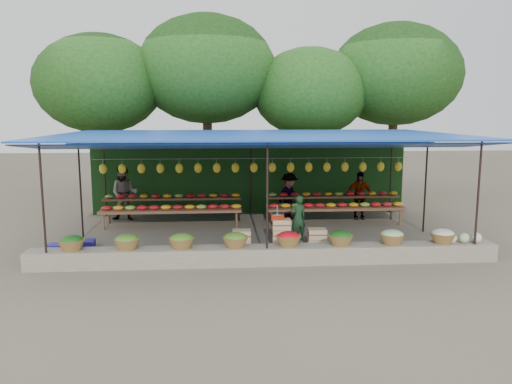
{
  "coord_description": "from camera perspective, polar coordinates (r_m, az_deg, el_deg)",
  "views": [
    {
      "loc": [
        -1.03,
        -13.63,
        3.39
      ],
      "look_at": [
        -0.02,
        0.2,
        1.18
      ],
      "focal_mm": 35.0,
      "sensor_mm": 36.0,
      "label": 1
    }
  ],
  "objects": [
    {
      "name": "customer_mid",
      "position": [
        15.97,
        3.8,
        -0.49
      ],
      "size": [
        1.1,
        1.04,
        1.49
      ],
      "primitive_type": "imported",
      "rotation": [
        0.0,
        0.0,
        0.7
      ],
      "color": "slate",
      "rests_on": "ground"
    },
    {
      "name": "customer_right",
      "position": [
        16.34,
        11.69,
        -0.39
      ],
      "size": [
        0.9,
        0.4,
        1.53
      ],
      "primitive_type": "imported",
      "rotation": [
        0.0,
        0.0,
        -0.03
      ],
      "color": "slate",
      "rests_on": "ground"
    },
    {
      "name": "blue_crate_front",
      "position": [
        12.84,
        -19.18,
        -5.99
      ],
      "size": [
        0.6,
        0.46,
        0.34
      ],
      "primitive_type": "cube",
      "rotation": [
        0.0,
        0.0,
        0.1
      ],
      "color": "navy",
      "rests_on": "ground"
    },
    {
      "name": "customer_left",
      "position": [
        16.31,
        -14.8,
        -0.15
      ],
      "size": [
        0.88,
        0.71,
        1.74
      ],
      "primitive_type": "imported",
      "rotation": [
        0.0,
        0.0,
        -0.06
      ],
      "color": "slate",
      "rests_on": "ground"
    },
    {
      "name": "crate_counter",
      "position": [
        12.53,
        2.81,
        -5.18
      ],
      "size": [
        2.37,
        0.36,
        0.77
      ],
      "color": "tan",
      "rests_on": "ground"
    },
    {
      "name": "fruit_table_right",
      "position": [
        15.65,
        8.97,
        -1.31
      ],
      "size": [
        4.21,
        0.95,
        0.93
      ],
      "color": "brown",
      "rests_on": "ground"
    },
    {
      "name": "vendor_seated",
      "position": [
        13.32,
        4.85,
        -3.0
      ],
      "size": [
        0.52,
        0.42,
        1.23
      ],
      "primitive_type": "imported",
      "rotation": [
        0.0,
        0.0,
        3.47
      ],
      "color": "#1A3A1E",
      "rests_on": "ground"
    },
    {
      "name": "weighing_scale",
      "position": [
        12.4,
        2.44,
        -2.76
      ],
      "size": [
        0.33,
        0.33,
        0.35
      ],
      "color": "#AB2A0D",
      "rests_on": "crate_counter"
    },
    {
      "name": "netting_backdrop",
      "position": [
        16.95,
        -0.65,
        1.8
      ],
      "size": [
        10.6,
        0.06,
        2.5
      ],
      "primitive_type": "cube",
      "color": "#1C4418",
      "rests_on": "ground"
    },
    {
      "name": "produce_baskets",
      "position": [
        11.28,
        0.7,
        -5.46
      ],
      "size": [
        8.98,
        0.58,
        0.34
      ],
      "color": "brown",
      "rests_on": "stone_curb"
    },
    {
      "name": "ground",
      "position": [
        14.09,
        0.15,
        -4.87
      ],
      "size": [
        60.0,
        60.0,
        0.0
      ],
      "primitive_type": "plane",
      "color": "brown",
      "rests_on": "ground"
    },
    {
      "name": "stall_canopy",
      "position": [
        13.75,
        0.13,
        6.09
      ],
      "size": [
        10.8,
        6.6,
        2.82
      ],
      "color": "black",
      "rests_on": "ground"
    },
    {
      "name": "stone_curb",
      "position": [
        11.39,
        1.2,
        -7.22
      ],
      "size": [
        10.6,
        0.55,
        0.4
      ],
      "primitive_type": "cube",
      "color": "#656151",
      "rests_on": "ground"
    },
    {
      "name": "blue_crate_back",
      "position": [
        12.91,
        -21.67,
        -6.17
      ],
      "size": [
        0.52,
        0.4,
        0.29
      ],
      "primitive_type": "cube",
      "rotation": [
        0.0,
        0.0,
        -0.11
      ],
      "color": "navy",
      "rests_on": "ground"
    },
    {
      "name": "fruit_table_left",
      "position": [
        15.31,
        -9.58,
        -1.55
      ],
      "size": [
        4.21,
        0.95,
        0.93
      ],
      "color": "brown",
      "rests_on": "ground"
    },
    {
      "name": "tree_row",
      "position": [
        19.83,
        0.28,
        12.85
      ],
      "size": [
        16.51,
        5.5,
        7.12
      ],
      "color": "#382314",
      "rests_on": "ground"
    }
  ]
}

